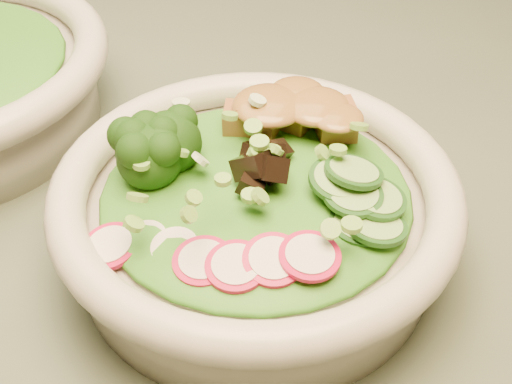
# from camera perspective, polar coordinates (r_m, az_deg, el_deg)

# --- Properties ---
(dining_table) EXTENTS (1.20, 0.80, 0.75)m
(dining_table) POSITION_cam_1_polar(r_m,az_deg,el_deg) (0.62, -15.22, -8.29)
(dining_table) COLOR black
(dining_table) RESTS_ON ground
(salad_bowl) EXTENTS (0.25, 0.25, 0.07)m
(salad_bowl) POSITION_cam_1_polar(r_m,az_deg,el_deg) (0.45, -0.00, -1.84)
(salad_bowl) COLOR beige
(salad_bowl) RESTS_ON dining_table
(lettuce_bed) EXTENTS (0.19, 0.19, 0.02)m
(lettuce_bed) POSITION_cam_1_polar(r_m,az_deg,el_deg) (0.43, 0.00, 0.10)
(lettuce_bed) COLOR #2C6A16
(lettuce_bed) RESTS_ON salad_bowl
(broccoli_florets) EXTENTS (0.09, 0.08, 0.04)m
(broccoli_florets) POSITION_cam_1_polar(r_m,az_deg,el_deg) (0.44, -7.28, 3.05)
(broccoli_florets) COLOR black
(broccoli_florets) RESTS_ON salad_bowl
(radish_slices) EXTENTS (0.11, 0.06, 0.02)m
(radish_slices) POSITION_cam_1_polar(r_m,az_deg,el_deg) (0.39, -2.74, -5.30)
(radish_slices) COLOR #B40D3C
(radish_slices) RESTS_ON salad_bowl
(cucumber_slices) EXTENTS (0.08, 0.08, 0.03)m
(cucumber_slices) POSITION_cam_1_polar(r_m,az_deg,el_deg) (0.41, 7.93, -0.75)
(cucumber_slices) COLOR #8BBE69
(cucumber_slices) RESTS_ON salad_bowl
(mushroom_heap) EXTENTS (0.08, 0.08, 0.04)m
(mushroom_heap) POSITION_cam_1_polar(r_m,az_deg,el_deg) (0.43, 0.51, 2.30)
(mushroom_heap) COLOR black
(mushroom_heap) RESTS_ON salad_bowl
(tofu_cubes) EXTENTS (0.10, 0.08, 0.03)m
(tofu_cubes) POSITION_cam_1_polar(r_m,az_deg,el_deg) (0.47, 2.63, 5.51)
(tofu_cubes) COLOR brown
(tofu_cubes) RESTS_ON salad_bowl
(peanut_sauce) EXTENTS (0.07, 0.05, 0.01)m
(peanut_sauce) POSITION_cam_1_polar(r_m,az_deg,el_deg) (0.46, 2.67, 6.74)
(peanut_sauce) COLOR brown
(peanut_sauce) RESTS_ON tofu_cubes
(scallion_garnish) EXTENTS (0.18, 0.18, 0.02)m
(scallion_garnish) POSITION_cam_1_polar(r_m,az_deg,el_deg) (0.42, -0.00, 2.38)
(scallion_garnish) COLOR #6FAB3C
(scallion_garnish) RESTS_ON salad_bowl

